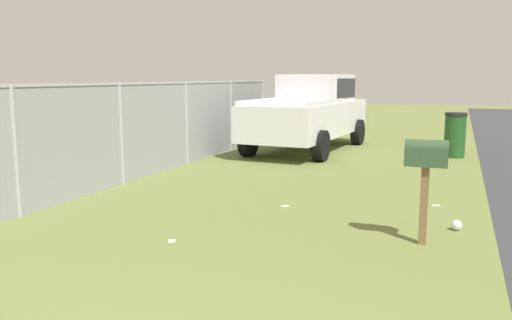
{
  "coord_description": "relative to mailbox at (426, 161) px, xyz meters",
  "views": [
    {
      "loc": [
        -1.22,
        -1.72,
        2.0
      ],
      "look_at": [
        4.8,
        0.61,
        0.98
      ],
      "focal_mm": 36.86,
      "sensor_mm": 36.0,
      "label": 1
    }
  ],
  "objects": [
    {
      "name": "mailbox",
      "position": [
        0.0,
        0.0,
        0.0
      ],
      "size": [
        0.22,
        0.49,
        1.28
      ],
      "rotation": [
        0.0,
        0.0,
        0.0
      ],
      "color": "brown",
      "rests_on": "ground"
    },
    {
      "name": "pickup_truck",
      "position": [
        7.79,
        3.56,
        0.09
      ],
      "size": [
        5.53,
        2.48,
        2.09
      ],
      "rotation": [
        0.0,
        0.0,
        -0.07
      ],
      "color": "silver",
      "rests_on": "ground"
    },
    {
      "name": "trash_bin",
      "position": [
        7.64,
        -0.27,
        -0.45
      ],
      "size": [
        0.54,
        0.54,
        1.13
      ],
      "color": "#1E4C1E",
      "rests_on": "ground"
    },
    {
      "name": "fence_section",
      "position": [
        3.0,
        5.55,
        0.01
      ],
      "size": [
        12.73,
        0.07,
        1.92
      ],
      "color": "#9EA3A8",
      "rests_on": "ground"
    },
    {
      "name": "litter_bag_midfield_b",
      "position": [
        0.76,
        -0.39,
        -0.95
      ],
      "size": [
        0.14,
        0.14,
        0.14
      ],
      "primitive_type": "sphere",
      "color": "silver",
      "rests_on": "ground"
    },
    {
      "name": "litter_wrapper_midfield_a",
      "position": [
        2.1,
        -0.07,
        -1.01
      ],
      "size": [
        0.12,
        0.14,
        0.01
      ],
      "primitive_type": "cube",
      "rotation": [
        0.0,
        0.0,
        1.95
      ],
      "color": "silver",
      "rests_on": "ground"
    },
    {
      "name": "litter_wrapper_far_scatter",
      "position": [
        1.21,
        2.14,
        -1.01
      ],
      "size": [
        0.14,
        0.15,
        0.01
      ],
      "primitive_type": "cube",
      "rotation": [
        0.0,
        0.0,
        5.4
      ],
      "color": "silver",
      "rests_on": "ground"
    },
    {
      "name": "litter_wrapper_by_mailbox",
      "position": [
        -1.01,
        2.89,
        -1.01
      ],
      "size": [
        0.15,
        0.13,
        0.01
      ],
      "primitive_type": "cube",
      "rotation": [
        0.0,
        0.0,
        0.54
      ],
      "color": "silver",
      "rests_on": "ground"
    }
  ]
}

